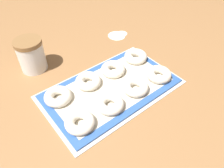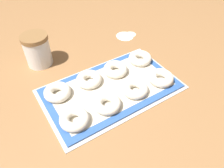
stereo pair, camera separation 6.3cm
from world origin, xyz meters
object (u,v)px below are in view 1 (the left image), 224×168
Objects in this scene: bagel_front_mid_left at (110,104)px; bagel_front_far_right at (159,74)px; bagel_back_far_left at (58,96)px; bagel_back_far_right at (136,56)px; bagel_front_mid_right at (135,87)px; baking_tray at (112,88)px; bagel_back_mid_right at (113,69)px; bagel_back_mid_left at (88,81)px; bagel_front_far_left at (80,122)px; flour_canister at (31,55)px.

bagel_front_mid_left is 0.24m from bagel_front_far_right.
bagel_back_far_left is 0.37m from bagel_back_far_right.
bagel_front_mid_left and bagel_front_mid_right have the same top height.
bagel_back_mid_right is at bearing 48.16° from baking_tray.
bagel_back_far_left is at bearing 179.34° from bagel_back_mid_left.
bagel_front_mid_left is 1.00× the size of bagel_back_far_left.
baking_tray is at bearing -48.81° from bagel_back_mid_left.
baking_tray is at bearing 20.86° from bagel_front_far_left.
baking_tray is 0.09m from bagel_back_mid_left.
bagel_front_mid_left is (0.12, 0.00, 0.00)m from bagel_front_far_left.
baking_tray is 0.20m from bagel_back_far_right.
bagel_back_far_left is 1.00× the size of bagel_back_far_right.
flour_canister is at bearing 122.00° from bagel_front_mid_right.
bagel_front_far_left is 1.00× the size of bagel_back_far_left.
baking_tray is 0.20m from bagel_front_far_left.
bagel_front_far_right is 0.51m from flour_canister.
bagel_back_mid_right is 0.13m from bagel_back_far_right.
bagel_front_mid_left and bagel_back_far_right have the same top height.
bagel_back_mid_left is at bearing 130.89° from bagel_front_mid_right.
bagel_back_mid_left is 0.24m from bagel_back_far_right.
bagel_front_mid_left is 0.29m from bagel_back_far_right.
bagel_front_mid_right is at bearing -49.43° from baking_tray.
flour_canister is (-0.11, 0.37, 0.04)m from bagel_front_mid_left.
bagel_back_mid_left is at bearing 177.89° from bagel_back_mid_right.
bagel_front_far_right is 0.71× the size of flour_canister.
bagel_front_far_left reaches higher than baking_tray.
baking_tray is 5.26× the size of bagel_front_mid_left.
baking_tray is 5.26× the size of bagel_front_mid_right.
flour_canister is at bearing 147.12° from bagel_back_far_right.
bagel_front_far_right and bagel_back_mid_left have the same top height.
bagel_back_mid_left is (-0.23, 0.14, 0.00)m from bagel_front_far_right.
bagel_back_mid_left is at bearing -179.81° from bagel_back_far_right.
bagel_back_mid_right is at bearing -177.72° from bagel_back_far_right.
bagel_back_far_right reaches higher than baking_tray.
bagel_front_mid_right and bagel_back_mid_left have the same top height.
bagel_back_far_left is (-0.19, 0.07, 0.02)m from baking_tray.
bagel_front_far_right is at bearing -21.34° from bagel_back_far_left.
flour_canister is (-0.23, 0.23, 0.04)m from bagel_back_mid_right.
bagel_back_mid_right and bagel_back_far_right have the same top height.
bagel_front_mid_right and bagel_back_far_right have the same top height.
bagel_back_mid_left is at bearing 131.19° from baking_tray.
bagel_front_mid_left is at bearing -177.65° from bagel_front_mid_right.
bagel_back_mid_right reaches higher than baking_tray.
bagel_front_mid_right and bagel_back_far_left have the same top height.
bagel_front_mid_right is 0.13m from bagel_back_mid_right.
bagel_back_mid_left is at bearing 47.60° from bagel_front_far_left.
bagel_back_far_right is at bearing -0.10° from bagel_back_far_left.
bagel_front_far_left is at bearing -180.00° from bagel_front_mid_left.
bagel_front_mid_left is at bearing 179.84° from bagel_front_far_right.
bagel_front_far_right is at bearing -30.76° from bagel_back_mid_left.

